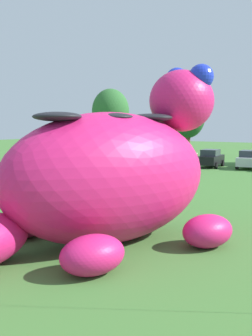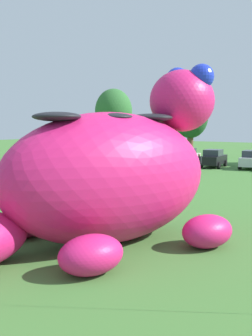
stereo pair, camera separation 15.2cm
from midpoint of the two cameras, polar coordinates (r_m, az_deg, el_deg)
ground_plane at (r=15.80m, az=-2.99°, el=-9.19°), size 160.00×160.00×0.00m
giant_inflatable_creature at (r=14.38m, az=-2.54°, el=-1.09°), size 8.04×13.02×6.47m
car_blue at (r=43.91m, az=3.60°, el=1.79°), size 2.61×4.38×1.72m
car_white at (r=42.41m, az=8.00°, el=1.59°), size 2.42×4.32×1.72m
car_black at (r=40.72m, az=11.58°, el=1.34°), size 2.32×4.28×1.72m
car_silver at (r=40.12m, az=16.64°, el=1.14°), size 2.33×4.28×1.72m
tree_far_left at (r=55.86m, az=-2.24°, el=7.82°), size 5.01×5.01×8.90m
tree_left at (r=51.24m, az=8.46°, el=6.93°), size 4.26×4.26×7.56m
spectator_near_inflatable at (r=31.45m, az=-4.32°, el=0.05°), size 0.38×0.26×1.71m
spectator_by_cars at (r=35.05m, az=9.65°, el=0.61°), size 0.38×0.26×1.71m
spectator_wandering at (r=31.87m, az=-5.64°, el=0.12°), size 0.38×0.26×1.71m
spectator_far_side at (r=24.86m, az=-6.67°, el=-1.59°), size 0.38×0.26×1.71m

